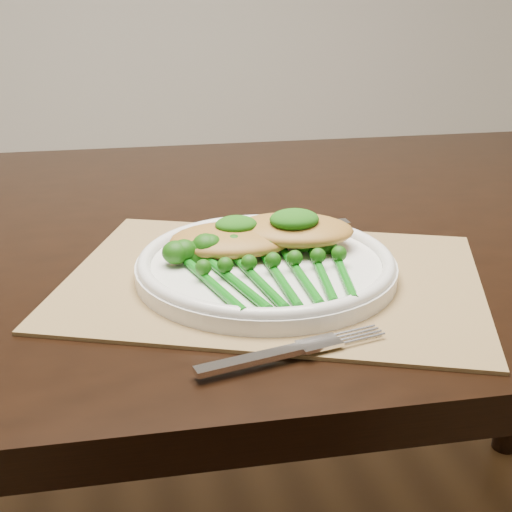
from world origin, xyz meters
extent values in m
cube|color=black|center=(-0.02, 0.09, 0.73)|extent=(1.63, 0.95, 0.04)
cube|color=olive|center=(0.02, -0.11, 0.75)|extent=(0.52, 0.46, 0.00)
cylinder|color=white|center=(0.01, -0.10, 0.76)|extent=(0.28, 0.28, 0.02)
torus|color=white|center=(0.01, -0.10, 0.77)|extent=(0.28, 0.28, 0.01)
cube|color=silver|center=(-0.01, 0.03, 0.76)|extent=(0.08, 0.02, 0.01)
cube|color=silver|center=(0.09, 0.03, 0.76)|extent=(0.13, 0.02, 0.00)
cube|color=silver|center=(-0.04, -0.28, 0.76)|extent=(0.10, 0.03, 0.01)
ellipsoid|color=#B07E33|center=(-0.02, -0.07, 0.78)|extent=(0.15, 0.11, 0.03)
ellipsoid|color=#B07E33|center=(0.05, -0.06, 0.79)|extent=(0.16, 0.13, 0.03)
ellipsoid|color=#10470A|center=(-0.01, -0.06, 0.80)|extent=(0.05, 0.04, 0.02)
ellipsoid|color=#10470A|center=(0.05, -0.07, 0.81)|extent=(0.06, 0.05, 0.02)
camera|label=1|loc=(-0.15, -0.79, 1.06)|focal=50.00mm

